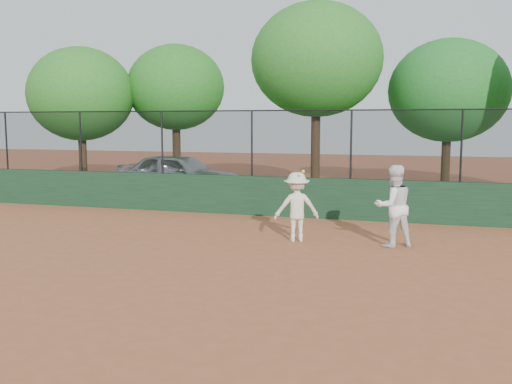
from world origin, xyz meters
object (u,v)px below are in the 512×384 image
(tree_1, at_px, (176,88))
(tree_2, at_px, (317,60))
(tree_3, at_px, (448,91))
(parked_car, at_px, (179,175))
(tree_0, at_px, (81,94))
(player_second, at_px, (393,206))
(player_main, at_px, (297,207))

(tree_1, xyz_separation_m, tree_2, (6.45, -1.07, 0.88))
(tree_1, relative_size, tree_3, 1.02)
(parked_car, bearing_deg, tree_3, -64.31)
(tree_0, xyz_separation_m, tree_3, (14.92, 2.49, 0.03))
(player_second, relative_size, tree_2, 0.25)
(parked_car, distance_m, player_second, 10.86)
(tree_2, xyz_separation_m, tree_3, (4.91, 1.69, -1.17))
(player_main, xyz_separation_m, tree_2, (-1.32, 8.95, 4.39))
(parked_car, height_order, player_second, player_second)
(tree_0, bearing_deg, player_second, -30.78)
(player_second, relative_size, tree_3, 0.31)
(player_second, bearing_deg, parked_car, -69.40)
(player_second, height_order, tree_0, tree_0)
(parked_car, xyz_separation_m, tree_1, (-1.56, 3.14, 3.50))
(tree_1, bearing_deg, tree_3, 3.14)
(parked_car, height_order, tree_2, tree_2)
(player_main, xyz_separation_m, tree_0, (-11.34, 8.15, 3.19))
(player_main, relative_size, tree_0, 0.29)
(player_main, distance_m, tree_3, 11.68)
(player_main, height_order, tree_1, tree_1)
(player_main, bearing_deg, tree_3, 71.37)
(tree_1, height_order, tree_3, tree_1)
(parked_car, relative_size, tree_3, 0.81)
(tree_1, distance_m, tree_2, 6.60)
(player_second, height_order, tree_1, tree_1)
(tree_3, bearing_deg, parked_car, -158.99)
(parked_car, height_order, tree_3, tree_3)
(parked_car, distance_m, tree_3, 10.98)
(player_second, xyz_separation_m, player_main, (-2.24, -0.07, -0.11))
(tree_1, bearing_deg, tree_2, -9.40)
(player_second, xyz_separation_m, tree_2, (-3.56, 8.88, 4.28))
(parked_car, relative_size, tree_0, 0.82)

